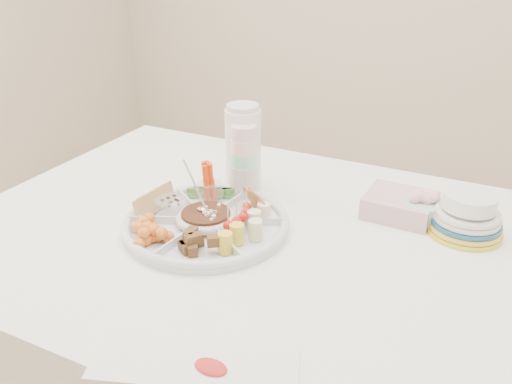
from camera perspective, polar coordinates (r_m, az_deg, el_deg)
The scene contains 15 objects.
dining_table at distance 1.47m, azimuth 2.14°, elevation -17.61°, with size 1.52×1.02×0.76m, color white.
party_tray at distance 1.27m, azimuth -5.28°, elevation -3.06°, with size 0.38×0.38×0.04m, color silver.
bean_dip at distance 1.26m, azimuth -5.29°, elevation -2.76°, with size 0.11×0.11×0.04m, color black.
tortillas at distance 1.30m, azimuth -0.08°, elevation -0.94°, with size 0.09×0.09×0.05m, color #C47647, non-canonical shape.
carrot_cucumber at distance 1.36m, azimuth -4.73°, elevation 1.10°, with size 0.12×0.12×0.11m, color #F3440E, non-canonical shape.
pita_raisins at distance 1.33m, azimuth -9.82°, elevation -0.80°, with size 0.11×0.11×0.06m, color #EBAE5A, non-canonical shape.
cherries at distance 1.22m, azimuth -10.91°, elevation -3.85°, with size 0.12×0.12×0.05m, color orange, non-canonical shape.
granola_chunks at distance 1.15m, azimuth -6.03°, elevation -5.59°, with size 0.10×0.10×0.04m, color brown, non-canonical shape.
banana_tomato at distance 1.18m, azimuth -0.27°, elevation -3.11°, with size 0.10×0.10×0.08m, color #FAED8D, non-canonical shape.
cup_stack at distance 1.37m, azimuth -1.25°, elevation 3.08°, with size 0.07×0.07×0.20m, color silver.
thermos at distance 1.42m, azimuth -1.36°, elevation 4.65°, with size 0.09×0.09×0.24m, color white.
flower_bowl at distance 1.35m, azimuth 17.32°, elevation -1.43°, with size 0.11×0.11×0.08m, color #AEDCBE.
napkin_stack at distance 1.37m, azimuth 14.89°, elevation -1.37°, with size 0.16×0.14×0.05m, color #D3A6B2.
plate_stack at distance 1.32m, azimuth 21.39°, elevation -2.07°, with size 0.17×0.17×0.11m, color gold.
placemat at distance 0.92m, azimuth -6.45°, elevation -17.53°, with size 0.33×0.11×0.01m, color white.
Camera 1 is at (0.43, -0.98, 1.39)m, focal length 38.00 mm.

